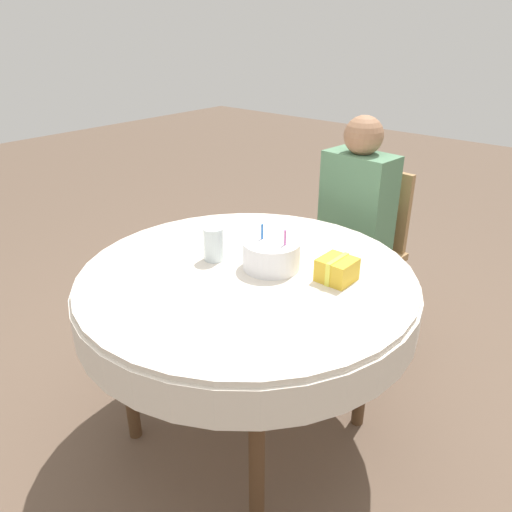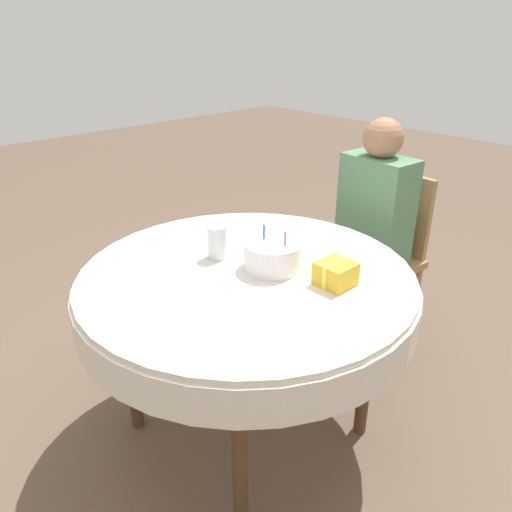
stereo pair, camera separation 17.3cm
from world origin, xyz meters
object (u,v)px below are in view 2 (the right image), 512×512
Objects in this scene: birthday_cake at (272,255)px; drinking_glass at (217,242)px; gift_box at (336,274)px; person at (371,218)px; chair at (379,252)px.

drinking_glass is (-0.20, -0.08, 0.01)m from birthday_cake.
gift_box is (0.23, 0.07, -0.01)m from birthday_cake.
person reaches higher than drinking_glass.
chair is at bearing 84.15° from drinking_glass.
chair is at bearing 97.04° from birthday_cake.
birthday_cake is 0.22m from drinking_glass.
person reaches higher than chair.
gift_box is (0.43, 0.15, -0.02)m from drinking_glass.
drinking_glass is at bearing -157.52° from birthday_cake.
person is 9.15× the size of drinking_glass.
drinking_glass is 0.46m from gift_box.
gift_box is at bearing -61.97° from chair.
chair is 0.22m from person.
gift_box is at bearing 19.67° from drinking_glass.
chair is 4.28× the size of birthday_cake.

